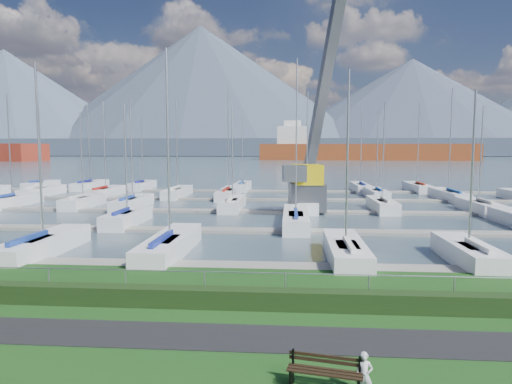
# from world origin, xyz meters

# --- Properties ---
(path) EXTENTS (160.00, 2.00, 0.04)m
(path) POSITION_xyz_m (0.00, -3.00, 0.01)
(path) COLOR black
(path) RESTS_ON grass
(water) EXTENTS (800.00, 540.00, 0.20)m
(water) POSITION_xyz_m (0.00, 260.00, -0.40)
(water) COLOR #40525D
(hedge) EXTENTS (80.00, 0.70, 0.70)m
(hedge) POSITION_xyz_m (0.00, -0.40, 0.35)
(hedge) COLOR black
(hedge) RESTS_ON grass
(fence) EXTENTS (80.00, 0.04, 0.04)m
(fence) POSITION_xyz_m (0.00, 0.00, 1.20)
(fence) COLOR gray
(fence) RESTS_ON grass
(foothill) EXTENTS (900.00, 80.00, 12.00)m
(foothill) POSITION_xyz_m (0.00, 330.00, 6.00)
(foothill) COLOR #3E495B
(foothill) RESTS_ON water
(mountains) EXTENTS (1190.00, 360.00, 115.00)m
(mountains) POSITION_xyz_m (7.35, 404.62, 46.68)
(mountains) COLOR #414D5F
(mountains) RESTS_ON water
(docks) EXTENTS (90.00, 41.60, 0.25)m
(docks) POSITION_xyz_m (0.00, 26.00, -0.22)
(docks) COLOR slate
(docks) RESTS_ON water
(bench_right) EXTENTS (1.85, 0.76, 0.85)m
(bench_right) POSITION_xyz_m (3.02, -5.77, 0.42)
(bench_right) COLOR black
(bench_right) RESTS_ON grass
(person) EXTENTS (0.44, 0.32, 1.11)m
(person) POSITION_xyz_m (3.94, -5.80, 0.55)
(person) COLOR silver
(person) RESTS_ON grass
(crane) EXTENTS (6.10, 13.23, 22.35)m
(crane) POSITION_xyz_m (4.11, 27.32, 5.33)
(crane) COLOR #505157
(crane) RESTS_ON water
(cargo_ship_mid) EXTENTS (102.93, 24.58, 21.50)m
(cargo_ship_mid) POSITION_xyz_m (33.96, 209.66, 3.52)
(cargo_ship_mid) COLOR brown
(cargo_ship_mid) RESTS_ON water
(sailboat_fleet) EXTENTS (74.67, 50.06, 13.64)m
(sailboat_fleet) POSITION_xyz_m (-2.61, 28.69, 5.40)
(sailboat_fleet) COLOR silver
(sailboat_fleet) RESTS_ON water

